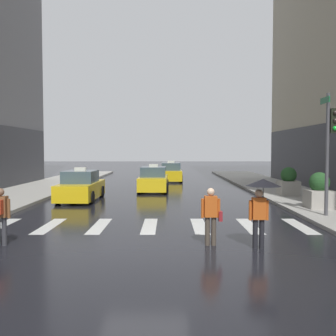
{
  "coord_description": "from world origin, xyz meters",
  "views": [
    {
      "loc": [
        0.67,
        -10.29,
        2.73
      ],
      "look_at": [
        0.62,
        8.0,
        1.85
      ],
      "focal_mm": 39.87,
      "sensor_mm": 36.0,
      "label": 1
    }
  ],
  "objects_px": {
    "taxi_lead": "(82,187)",
    "taxi_second": "(155,180)",
    "taxi_third": "(172,173)",
    "pedestrian_with_handbag": "(212,213)",
    "pedestrian_with_umbrella": "(263,194)",
    "traffic_light_pole": "(331,137)",
    "planter_near_corner": "(320,192)",
    "planter_mid_block": "(290,182)",
    "pedestrian_with_backpack": "(1,212)"
  },
  "relations": [
    {
      "from": "taxi_lead",
      "to": "pedestrian_with_handbag",
      "type": "relative_size",
      "value": 2.76
    },
    {
      "from": "planter_mid_block",
      "to": "planter_near_corner",
      "type": "bearing_deg",
      "value": -92.47
    },
    {
      "from": "taxi_lead",
      "to": "taxi_second",
      "type": "xyz_separation_m",
      "value": [
        3.76,
        4.65,
        0.0
      ]
    },
    {
      "from": "taxi_third",
      "to": "pedestrian_with_umbrella",
      "type": "relative_size",
      "value": 2.35
    },
    {
      "from": "traffic_light_pole",
      "to": "taxi_third",
      "type": "bearing_deg",
      "value": 108.73
    },
    {
      "from": "traffic_light_pole",
      "to": "pedestrian_with_umbrella",
      "type": "xyz_separation_m",
      "value": [
        -3.77,
        -4.41,
        -1.74
      ]
    },
    {
      "from": "traffic_light_pole",
      "to": "taxi_third",
      "type": "distance_m",
      "value": 19.17
    },
    {
      "from": "pedestrian_with_backpack",
      "to": "taxi_third",
      "type": "bearing_deg",
      "value": 77.22
    },
    {
      "from": "pedestrian_with_handbag",
      "to": "taxi_second",
      "type": "bearing_deg",
      "value": 98.8
    },
    {
      "from": "taxi_second",
      "to": "pedestrian_with_umbrella",
      "type": "relative_size",
      "value": 2.36
    },
    {
      "from": "pedestrian_with_umbrella",
      "to": "planter_mid_block",
      "type": "bearing_deg",
      "value": 68.69
    },
    {
      "from": "planter_near_corner",
      "to": "planter_mid_block",
      "type": "height_order",
      "value": "same"
    },
    {
      "from": "pedestrian_with_backpack",
      "to": "planter_mid_block",
      "type": "xyz_separation_m",
      "value": [
        11.73,
        10.96,
        -0.1
      ]
    },
    {
      "from": "taxi_lead",
      "to": "pedestrian_with_handbag",
      "type": "distance_m",
      "value": 11.25
    },
    {
      "from": "taxi_lead",
      "to": "pedestrian_with_backpack",
      "type": "distance_m",
      "value": 9.63
    },
    {
      "from": "taxi_third",
      "to": "pedestrian_with_umbrella",
      "type": "xyz_separation_m",
      "value": [
        2.33,
        -22.41,
        0.79
      ]
    },
    {
      "from": "pedestrian_with_backpack",
      "to": "pedestrian_with_handbag",
      "type": "xyz_separation_m",
      "value": [
        6.0,
        0.09,
        -0.04
      ]
    },
    {
      "from": "taxi_lead",
      "to": "taxi_second",
      "type": "relative_size",
      "value": 1.0
    },
    {
      "from": "pedestrian_with_handbag",
      "to": "taxi_third",
      "type": "bearing_deg",
      "value": 92.55
    },
    {
      "from": "taxi_third",
      "to": "planter_near_corner",
      "type": "bearing_deg",
      "value": -67.98
    },
    {
      "from": "taxi_third",
      "to": "pedestrian_with_backpack",
      "type": "distance_m",
      "value": 22.7
    },
    {
      "from": "pedestrian_with_handbag",
      "to": "planter_near_corner",
      "type": "relative_size",
      "value": 1.03
    },
    {
      "from": "pedestrian_with_umbrella",
      "to": "pedestrian_with_backpack",
      "type": "height_order",
      "value": "pedestrian_with_umbrella"
    },
    {
      "from": "pedestrian_with_umbrella",
      "to": "planter_near_corner",
      "type": "bearing_deg",
      "value": 56.62
    },
    {
      "from": "planter_near_corner",
      "to": "pedestrian_with_backpack",
      "type": "bearing_deg",
      "value": -152.28
    },
    {
      "from": "taxi_second",
      "to": "planter_near_corner",
      "type": "xyz_separation_m",
      "value": [
        7.72,
        -8.22,
        0.15
      ]
    },
    {
      "from": "taxi_second",
      "to": "pedestrian_with_umbrella",
      "type": "height_order",
      "value": "pedestrian_with_umbrella"
    },
    {
      "from": "taxi_second",
      "to": "planter_mid_block",
      "type": "height_order",
      "value": "taxi_second"
    },
    {
      "from": "traffic_light_pole",
      "to": "taxi_second",
      "type": "xyz_separation_m",
      "value": [
        -7.32,
        10.14,
        -2.53
      ]
    },
    {
      "from": "pedestrian_with_handbag",
      "to": "planter_mid_block",
      "type": "height_order",
      "value": "planter_mid_block"
    },
    {
      "from": "pedestrian_with_umbrella",
      "to": "pedestrian_with_handbag",
      "type": "relative_size",
      "value": 1.18
    },
    {
      "from": "taxi_third",
      "to": "taxi_lead",
      "type": "bearing_deg",
      "value": -111.69
    },
    {
      "from": "taxi_lead",
      "to": "pedestrian_with_handbag",
      "type": "height_order",
      "value": "taxi_lead"
    },
    {
      "from": "taxi_second",
      "to": "planter_mid_block",
      "type": "distance_m",
      "value": 8.6
    },
    {
      "from": "traffic_light_pole",
      "to": "planter_near_corner",
      "type": "distance_m",
      "value": 3.09
    },
    {
      "from": "pedestrian_with_umbrella",
      "to": "planter_mid_block",
      "type": "xyz_separation_m",
      "value": [
        4.38,
        11.24,
        -0.64
      ]
    },
    {
      "from": "taxi_lead",
      "to": "taxi_third",
      "type": "distance_m",
      "value": 13.46
    },
    {
      "from": "taxi_third",
      "to": "planter_mid_block",
      "type": "bearing_deg",
      "value": -59.0
    },
    {
      "from": "pedestrian_with_umbrella",
      "to": "pedestrian_with_backpack",
      "type": "xyz_separation_m",
      "value": [
        -7.35,
        0.28,
        -0.54
      ]
    },
    {
      "from": "taxi_third",
      "to": "planter_mid_block",
      "type": "height_order",
      "value": "taxi_third"
    },
    {
      "from": "taxi_third",
      "to": "pedestrian_with_umbrella",
      "type": "bearing_deg",
      "value": -84.06
    },
    {
      "from": "planter_near_corner",
      "to": "planter_mid_block",
      "type": "bearing_deg",
      "value": 87.53
    },
    {
      "from": "taxi_second",
      "to": "taxi_third",
      "type": "bearing_deg",
      "value": 81.21
    },
    {
      "from": "taxi_lead",
      "to": "pedestrian_with_umbrella",
      "type": "xyz_separation_m",
      "value": [
        7.31,
        -9.9,
        0.79
      ]
    },
    {
      "from": "taxi_second",
      "to": "planter_mid_block",
      "type": "relative_size",
      "value": 2.86
    },
    {
      "from": "planter_mid_block",
      "to": "traffic_light_pole",
      "type": "bearing_deg",
      "value": -95.12
    },
    {
      "from": "pedestrian_with_umbrella",
      "to": "pedestrian_with_handbag",
      "type": "xyz_separation_m",
      "value": [
        -1.35,
        0.37,
        -0.58
      ]
    },
    {
      "from": "planter_mid_block",
      "to": "pedestrian_with_backpack",
      "type": "bearing_deg",
      "value": -136.95
    },
    {
      "from": "taxi_second",
      "to": "taxi_third",
      "type": "xyz_separation_m",
      "value": [
        1.21,
        7.86,
        0.0
      ]
    },
    {
      "from": "taxi_third",
      "to": "pedestrian_with_umbrella",
      "type": "distance_m",
      "value": 22.54
    }
  ]
}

